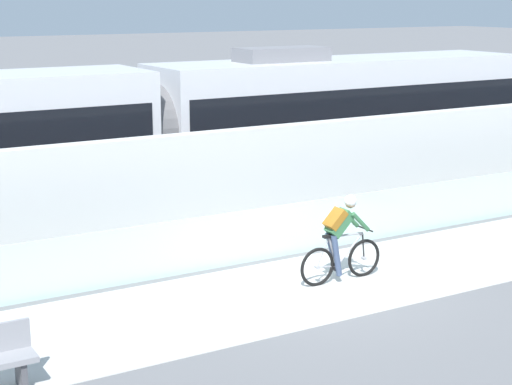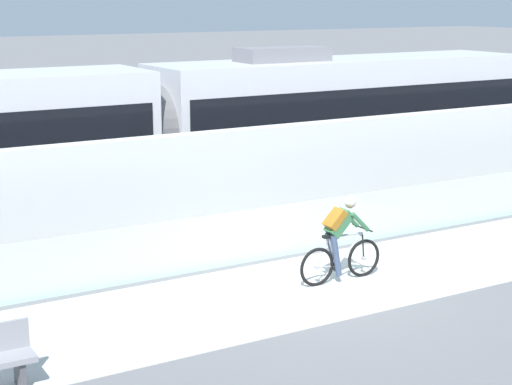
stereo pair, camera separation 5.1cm
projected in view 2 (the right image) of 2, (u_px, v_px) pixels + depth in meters
The scene contains 8 objects.
ground_plane at pixel (317, 286), 15.19m from camera, with size 200.00×200.00×0.00m, color slate.
bike_path_deck at pixel (317, 286), 15.19m from camera, with size 32.00×3.20×0.01m, color beige.
glass_parapet at pixel (265, 234), 16.62m from camera, with size 32.00×0.05×1.05m, color silver.
concrete_barrier_wall at pixel (222, 185), 17.99m from camera, with size 32.00×0.36×2.34m, color silver.
tram_rail_near at pixel (174, 212), 20.34m from camera, with size 32.00×0.08×0.01m, color #595654.
tram_rail_far at pixel (150, 200), 21.55m from camera, with size 32.00×0.08×0.01m, color #595654.
tram at pixel (150, 132), 20.39m from camera, with size 22.56×2.54×3.81m.
cyclist_on_bike at pixel (341, 239), 15.25m from camera, with size 1.77×0.58×1.61m.
Camera 2 is at (-8.22, -11.88, 5.10)m, focal length 59.04 mm.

